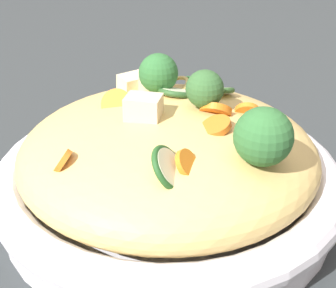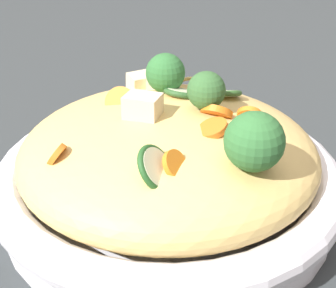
# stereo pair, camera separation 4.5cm
# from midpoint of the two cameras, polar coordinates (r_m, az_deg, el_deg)

# --- Properties ---
(ground_plane) EXTENTS (3.00, 3.00, 0.00)m
(ground_plane) POSITION_cam_midpoint_polar(r_m,az_deg,el_deg) (0.49, 2.67, -7.11)
(ground_plane) COLOR #2F3435
(serving_bowl) EXTENTS (0.33, 0.33, 0.05)m
(serving_bowl) POSITION_cam_midpoint_polar(r_m,az_deg,el_deg) (0.48, 2.74, -4.48)
(serving_bowl) COLOR white
(serving_bowl) RESTS_ON ground_plane
(noodle_heap) EXTENTS (0.28, 0.28, 0.09)m
(noodle_heap) POSITION_cam_midpoint_polar(r_m,az_deg,el_deg) (0.46, 2.83, -0.96)
(noodle_heap) COLOR tan
(noodle_heap) RESTS_ON serving_bowl
(broccoli_florets) EXTENTS (0.21, 0.09, 0.06)m
(broccoli_florets) POSITION_cam_midpoint_polar(r_m,az_deg,el_deg) (0.42, 8.33, 4.21)
(broccoli_florets) COLOR #91B36D
(broccoli_florets) RESTS_ON serving_bowl
(carrot_coins) EXTENTS (0.15, 0.20, 0.03)m
(carrot_coins) POSITION_cam_midpoint_polar(r_m,az_deg,el_deg) (0.43, 4.54, 2.38)
(carrot_coins) COLOR orange
(carrot_coins) RESTS_ON serving_bowl
(zucchini_slices) EXTENTS (0.21, 0.14, 0.04)m
(zucchini_slices) POSITION_cam_midpoint_polar(r_m,az_deg,el_deg) (0.47, 6.11, 4.37)
(zucchini_slices) COLOR beige
(zucchini_slices) RESTS_ON serving_bowl
(chicken_chunks) EXTENTS (0.12, 0.08, 0.04)m
(chicken_chunks) POSITION_cam_midpoint_polar(r_m,az_deg,el_deg) (0.49, 0.59, 6.15)
(chicken_chunks) COLOR beige
(chicken_chunks) RESTS_ON serving_bowl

